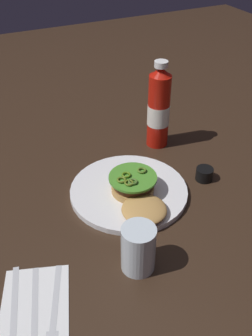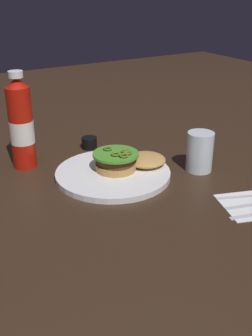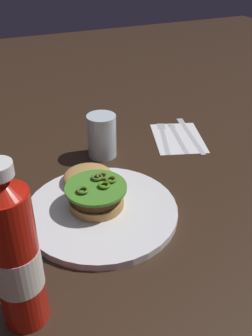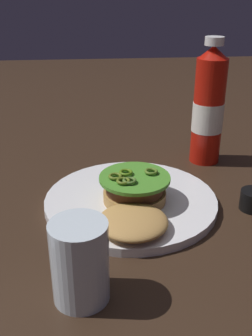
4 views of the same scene
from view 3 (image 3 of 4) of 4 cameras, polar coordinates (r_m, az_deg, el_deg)
The scene contains 9 objects.
ground_plane at distance 0.80m, azimuth -0.10°, elevation -4.30°, with size 3.00×3.00×0.00m, color #312115.
dinner_plate at distance 0.75m, azimuth -3.72°, elevation -6.48°, with size 0.30×0.30×0.01m, color white.
burger_sandwich at distance 0.77m, azimuth -4.97°, elevation -3.03°, with size 0.20×0.13×0.05m.
ketchup_bottle at distance 0.52m, azimuth -16.30°, elevation -12.76°, with size 0.06×0.06×0.26m.
water_glass at distance 0.92m, azimuth -3.66°, elevation 4.85°, with size 0.07×0.07×0.11m, color silver.
napkin at distance 1.03m, azimuth 7.83°, elevation 4.52°, with size 0.18×0.13×0.00m, color white.
butter_knife at distance 1.06m, azimuth 9.44°, elevation 5.42°, with size 0.21×0.07×0.00m.
spoon_utensil at distance 1.05m, azimuth 7.44°, elevation 5.40°, with size 0.18×0.06×0.00m.
fork_utensil at distance 1.04m, azimuth 5.64°, elevation 5.09°, with size 0.17×0.08×0.00m.
Camera 3 is at (-0.59, 0.26, 0.48)m, focal length 40.51 mm.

